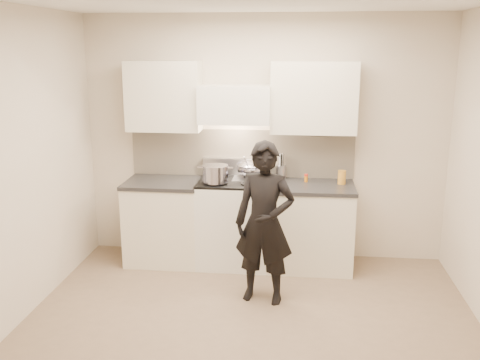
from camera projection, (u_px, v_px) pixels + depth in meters
The scene contains 11 objects.
ground_plane at pixel (249, 328), 4.58m from camera, with size 4.00×4.00×0.00m, color #806950.
room_shell at pixel (247, 137), 4.56m from camera, with size 4.04×3.54×2.70m.
stove at pixel (234, 222), 5.87m from camera, with size 0.76×0.65×0.96m.
counter_right at pixel (310, 226), 5.79m from camera, with size 0.92×0.67×0.92m.
counter_left at pixel (165, 220), 5.96m from camera, with size 0.82×0.67×0.92m.
wok at pixel (252, 168), 5.84m from camera, with size 0.35×0.43×0.28m.
stock_pot at pixel (215, 174), 5.61m from camera, with size 0.38×0.28×0.18m.
utensil_crock at pixel (281, 171), 5.92m from camera, with size 0.11×0.11×0.28m.
spice_jar at pixel (306, 178), 5.79m from camera, with size 0.04×0.04×0.09m.
oil_glass at pixel (342, 177), 5.69m from camera, with size 0.08×0.08×0.15m.
person at pixel (265, 223), 4.93m from camera, with size 0.56×0.37×1.53m, color black.
Camera 1 is at (0.37, -4.12, 2.35)m, focal length 40.00 mm.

